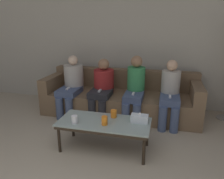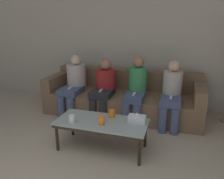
# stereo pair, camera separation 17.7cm
# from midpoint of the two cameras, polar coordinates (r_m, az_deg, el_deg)

# --- Properties ---
(wall_back) EXTENTS (12.00, 0.06, 2.60)m
(wall_back) POSITION_cam_midpoint_polar(r_m,az_deg,el_deg) (4.38, 2.73, 12.73)
(wall_back) COLOR #B7B2A3
(wall_back) RESTS_ON ground_plane
(couch) EXTENTS (2.80, 0.92, 0.77)m
(couch) POSITION_cam_midpoint_polar(r_m,az_deg,el_deg) (4.08, 1.04, -2.25)
(couch) COLOR brown
(couch) RESTS_ON ground_plane
(coffee_table) EXTENTS (1.20, 0.54, 0.40)m
(coffee_table) POSITION_cam_midpoint_polar(r_m,az_deg,el_deg) (2.90, -3.83, -9.03)
(coffee_table) COLOR #8C9E99
(coffee_table) RESTS_ON ground_plane
(cup_near_left) EXTENTS (0.08, 0.08, 0.11)m
(cup_near_left) POSITION_cam_midpoint_polar(r_m,az_deg,el_deg) (2.77, -3.82, -8.12)
(cup_near_left) COLOR orange
(cup_near_left) RESTS_ON coffee_table
(cup_near_right) EXTENTS (0.08, 0.08, 0.10)m
(cup_near_right) POSITION_cam_midpoint_polar(r_m,az_deg,el_deg) (2.86, -11.54, -7.70)
(cup_near_right) COLOR silver
(cup_near_right) RESTS_ON coffee_table
(cup_far_center) EXTENTS (0.08, 0.08, 0.10)m
(cup_far_center) POSITION_cam_midpoint_polar(r_m,az_deg,el_deg) (2.97, -1.28, -6.36)
(cup_far_center) COLOR orange
(cup_far_center) RESTS_ON coffee_table
(tissue_box) EXTENTS (0.22, 0.12, 0.13)m
(tissue_box) POSITION_cam_midpoint_polar(r_m,az_deg,el_deg) (2.84, 5.42, -7.55)
(tissue_box) COLOR silver
(tissue_box) RESTS_ON coffee_table
(game_remote) EXTENTS (0.04, 0.15, 0.02)m
(game_remote) POSITION_cam_midpoint_polar(r_m,az_deg,el_deg) (2.88, -3.85, -8.13)
(game_remote) COLOR white
(game_remote) RESTS_ON coffee_table
(seated_person_left_end) EXTENTS (0.35, 0.71, 1.06)m
(seated_person_left_end) POSITION_cam_midpoint_polar(r_m,az_deg,el_deg) (4.09, -11.69, 1.60)
(seated_person_left_end) COLOR #47567A
(seated_person_left_end) RESTS_ON ground_plane
(seated_person_mid_left) EXTENTS (0.36, 0.68, 1.03)m
(seated_person_mid_left) POSITION_cam_midpoint_polar(r_m,az_deg,el_deg) (3.88, -3.84, 0.87)
(seated_person_mid_left) COLOR #28282D
(seated_person_mid_left) RESTS_ON ground_plane
(seated_person_mid_right) EXTENTS (0.31, 0.69, 1.10)m
(seated_person_mid_right) POSITION_cam_midpoint_polar(r_m,az_deg,el_deg) (3.73, 4.66, 0.52)
(seated_person_mid_right) COLOR #47567A
(seated_person_mid_right) RESTS_ON ground_plane
(seated_person_right_end) EXTENTS (0.31, 0.69, 1.05)m
(seated_person_right_end) POSITION_cam_midpoint_polar(r_m,az_deg,el_deg) (3.68, 13.62, -0.48)
(seated_person_right_end) COLOR #47567A
(seated_person_right_end) RESTS_ON ground_plane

